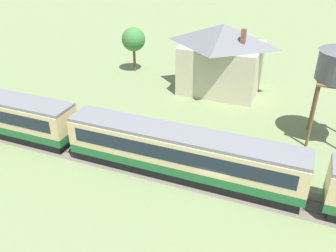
% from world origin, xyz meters
% --- Properties ---
extents(ground_plane, '(600.00, 600.00, 0.00)m').
position_xyz_m(ground_plane, '(0.00, 0.00, 0.00)').
color(ground_plane, '#707F51').
extents(passenger_train, '(86.12, 3.23, 4.29)m').
position_xyz_m(passenger_train, '(-13.82, 0.74, 2.38)').
color(passenger_train, '#1E6033').
rests_on(passenger_train, ground_plane).
extents(railway_track, '(130.03, 3.60, 0.04)m').
position_xyz_m(railway_track, '(-19.63, 0.74, 0.01)').
color(railway_track, '#665B51').
rests_on(railway_track, ground_plane).
extents(station_house_grey_roof, '(10.56, 8.57, 8.75)m').
position_xyz_m(station_house_grey_roof, '(-4.92, 20.44, 4.52)').
color(station_house_grey_roof, beige).
rests_on(station_house_grey_roof, ground_plane).
extents(yard_tree_1, '(3.44, 3.44, 6.52)m').
position_xyz_m(yard_tree_1, '(-18.79, 22.77, 4.76)').
color(yard_tree_1, brown).
rests_on(yard_tree_1, ground_plane).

